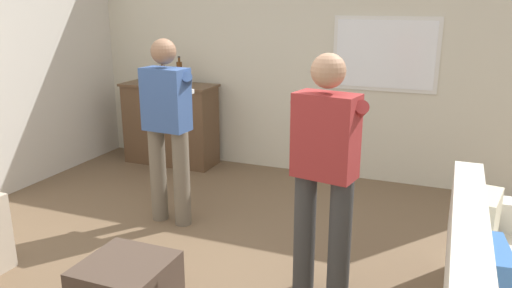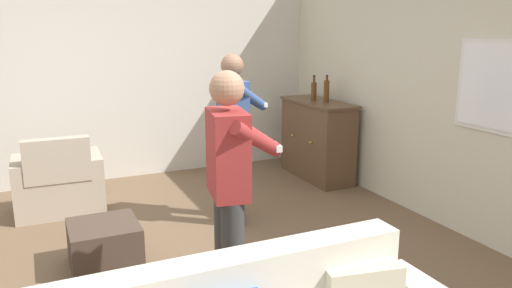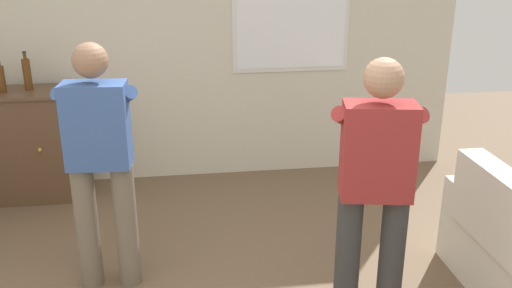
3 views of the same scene
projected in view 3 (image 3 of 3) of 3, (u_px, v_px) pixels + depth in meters
wall_back_with_window at (191, 35)px, 5.35m from camera, size 5.20×0.15×2.80m
sideboard_cabinet at (20, 145)px, 5.12m from camera, size 1.18×0.49×1.01m
bottle_wine_green at (1, 78)px, 4.86m from camera, size 0.07×0.07×0.32m
bottle_liquor_amber at (27, 74)px, 4.94m from camera, size 0.07×0.07×0.34m
person_standing_left at (100, 157)px, 3.67m from camera, size 0.56×0.49×1.68m
person_standing_right at (375, 186)px, 3.24m from camera, size 0.55×0.51×1.68m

